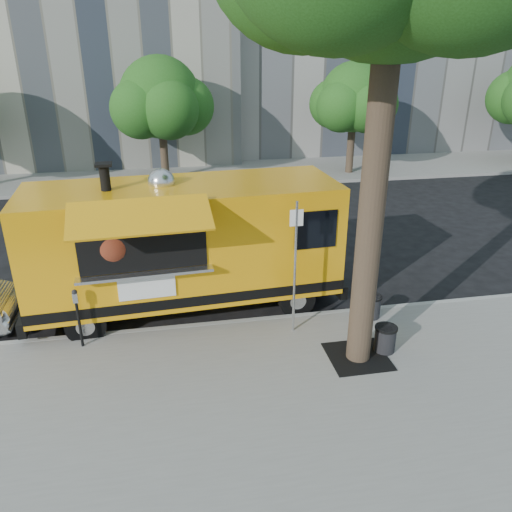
{
  "coord_description": "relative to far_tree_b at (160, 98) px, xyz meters",
  "views": [
    {
      "loc": [
        -1.01,
        -10.87,
        6.08
      ],
      "look_at": [
        1.0,
        0.0,
        1.35
      ],
      "focal_mm": 35.0,
      "sensor_mm": 36.0,
      "label": 1
    }
  ],
  "objects": [
    {
      "name": "ground",
      "position": [
        1.0,
        -12.7,
        -3.83
      ],
      "size": [
        120.0,
        120.0,
        0.0
      ],
      "primitive_type": "plane",
      "color": "black",
      "rests_on": "ground"
    },
    {
      "name": "sidewalk",
      "position": [
        1.0,
        -16.7,
        -3.76
      ],
      "size": [
        60.0,
        6.0,
        0.15
      ],
      "primitive_type": "cube",
      "color": "gray",
      "rests_on": "ground"
    },
    {
      "name": "curb",
      "position": [
        1.0,
        -13.63,
        -3.76
      ],
      "size": [
        60.0,
        0.14,
        0.16
      ],
      "primitive_type": "cube",
      "color": "#999993",
      "rests_on": "ground"
    },
    {
      "name": "far_sidewalk",
      "position": [
        1.0,
        0.8,
        -3.76
      ],
      "size": [
        60.0,
        5.0,
        0.15
      ],
      "primitive_type": "cube",
      "color": "gray",
      "rests_on": "ground"
    },
    {
      "name": "tree_well",
      "position": [
        3.6,
        -15.5,
        -3.68
      ],
      "size": [
        1.2,
        1.2,
        0.02
      ],
      "primitive_type": "cube",
      "color": "black",
      "rests_on": "sidewalk"
    },
    {
      "name": "far_tree_b",
      "position": [
        0.0,
        0.0,
        0.0
      ],
      "size": [
        3.6,
        3.6,
        5.5
      ],
      "color": "#33261C",
      "rests_on": "far_sidewalk"
    },
    {
      "name": "far_tree_c",
      "position": [
        9.0,
        -0.3,
        -0.12
      ],
      "size": [
        3.24,
        3.24,
        5.21
      ],
      "color": "#33261C",
      "rests_on": "far_sidewalk"
    },
    {
      "name": "sign_post",
      "position": [
        2.55,
        -14.25,
        -1.98
      ],
      "size": [
        0.28,
        0.06,
        3.0
      ],
      "color": "silver",
      "rests_on": "sidewalk"
    },
    {
      "name": "parking_meter",
      "position": [
        -2.0,
        -14.05,
        -2.85
      ],
      "size": [
        0.11,
        0.11,
        1.33
      ],
      "color": "black",
      "rests_on": "sidewalk"
    },
    {
      "name": "food_truck",
      "position": [
        0.3,
        -12.53,
        -2.1
      ],
      "size": [
        7.58,
        3.8,
        3.7
      ],
      "rotation": [
        0.0,
        0.0,
        0.06
      ],
      "color": "#F6A20C",
      "rests_on": "ground"
    },
    {
      "name": "trash_bin_left",
      "position": [
        4.22,
        -15.38,
        -3.38
      ],
      "size": [
        0.47,
        0.47,
        0.56
      ],
      "color": "black",
      "rests_on": "sidewalk"
    },
    {
      "name": "trash_bin_right",
      "position": [
        4.5,
        -14.0,
        -3.39
      ],
      "size": [
        0.45,
        0.45,
        0.54
      ],
      "color": "black",
      "rests_on": "sidewalk"
    }
  ]
}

